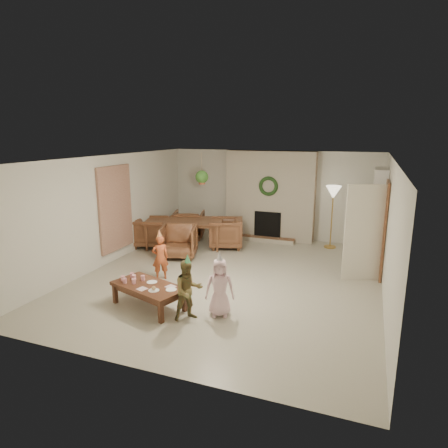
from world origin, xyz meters
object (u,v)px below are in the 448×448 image
at_px(dining_table, 184,234).
at_px(child_plaid, 188,290).
at_px(child_pink, 220,288).
at_px(coffee_table_top, 149,287).
at_px(dining_chair_near, 179,242).
at_px(dining_chair_right, 226,233).
at_px(dining_chair_far, 189,225).
at_px(child_red, 160,257).
at_px(dining_chair_left, 151,232).

distance_m(dining_table, child_plaid, 4.17).
bearing_deg(child_pink, coffee_table_top, 167.26).
bearing_deg(dining_chair_near, child_pink, -68.42).
height_order(dining_chair_right, child_pink, child_pink).
distance_m(dining_chair_near, child_pink, 3.27).
height_order(dining_chair_far, child_pink, child_pink).
relative_size(dining_chair_near, child_plaid, 0.87).
bearing_deg(child_pink, dining_table, 105.21).
relative_size(dining_table, dining_chair_far, 2.34).
relative_size(dining_table, child_red, 2.17).
bearing_deg(dining_chair_far, dining_table, 90.00).
bearing_deg(dining_chair_far, dining_chair_near, 90.00).
bearing_deg(dining_chair_right, coffee_table_top, -17.66).
distance_m(dining_chair_right, coffee_table_top, 3.88).
height_order(dining_table, coffee_table_top, dining_table).
bearing_deg(child_red, child_plaid, 96.15).
bearing_deg(dining_chair_far, child_plaid, 97.99).
distance_m(dining_table, dining_chair_near, 0.90).
distance_m(dining_chair_right, child_plaid, 4.13).
bearing_deg(coffee_table_top, dining_chair_far, 125.02).
bearing_deg(dining_chair_near, child_red, -95.34).
xyz_separation_m(dining_chair_near, coffee_table_top, (0.79, -2.69, -0.02)).
bearing_deg(dining_chair_right, child_plaid, -5.79).
relative_size(dining_chair_left, child_red, 0.93).
bearing_deg(dining_chair_near, dining_chair_left, 135.00).
bearing_deg(child_red, dining_table, -112.72).
bearing_deg(child_pink, dining_chair_near, 109.79).
xyz_separation_m(dining_table, dining_chair_near, (0.27, -0.85, 0.04)).
distance_m(coffee_table_top, child_red, 1.35).
bearing_deg(child_red, dining_chair_near, -114.74).
distance_m(dining_chair_left, child_plaid, 4.41).
height_order(dining_chair_far, child_red, child_red).
bearing_deg(child_red, dining_chair_left, -91.54).
xyz_separation_m(dining_table, child_red, (0.58, -2.29, 0.11)).
relative_size(dining_chair_left, dining_chair_right, 1.00).
bearing_deg(coffee_table_top, dining_chair_left, 138.51).
bearing_deg(dining_chair_near, dining_table, 90.00).
relative_size(dining_chair_left, child_plaid, 0.87).
xyz_separation_m(dining_chair_far, child_plaid, (2.18, -4.56, 0.11)).
height_order(dining_table, dining_chair_far, dining_chair_far).
relative_size(dining_chair_far, coffee_table_top, 0.65).
xyz_separation_m(dining_chair_far, dining_chair_left, (-0.58, -1.12, 0.00)).
height_order(dining_table, dining_chair_right, dining_chair_right).
relative_size(dining_chair_far, child_red, 0.93).
distance_m(coffee_table_top, child_plaid, 0.87).
bearing_deg(dining_table, dining_chair_far, 90.00).
bearing_deg(child_pink, child_plaid, -163.01).
bearing_deg(coffee_table_top, dining_chair_right, 108.07).
xyz_separation_m(dining_chair_right, child_pink, (1.27, -3.73, 0.10)).
height_order(dining_table, dining_chair_left, dining_chair_left).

